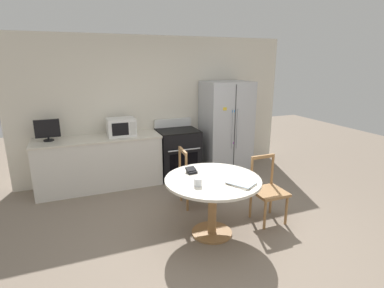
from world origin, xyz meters
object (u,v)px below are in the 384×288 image
(dining_chair_far, at_px, (193,178))
(microwave, at_px, (121,127))
(oven_range, at_px, (178,153))
(dining_chair_right, at_px, (268,191))
(candle_glass, at_px, (198,183))
(refrigerator, at_px, (226,127))
(wallet, at_px, (191,171))
(countertop_tv, at_px, (47,129))

(dining_chair_far, bearing_deg, microwave, -141.15)
(oven_range, height_order, dining_chair_far, oven_range)
(dining_chair_right, bearing_deg, dining_chair_far, -46.55)
(candle_glass, bearing_deg, dining_chair_right, 8.64)
(dining_chair_far, bearing_deg, refrigerator, 138.97)
(microwave, xyz_separation_m, dining_chair_far, (0.85, -1.22, -0.62))
(oven_range, xyz_separation_m, wallet, (-0.42, -1.76, 0.32))
(countertop_tv, bearing_deg, candle_glass, -53.57)
(countertop_tv, bearing_deg, refrigerator, -2.30)
(dining_chair_right, relative_size, wallet, 6.58)
(dining_chair_right, relative_size, candle_glass, 9.68)
(refrigerator, xyz_separation_m, countertop_tv, (-3.17, 0.13, 0.20))
(candle_glass, bearing_deg, refrigerator, 55.12)
(microwave, distance_m, wallet, 1.91)
(countertop_tv, bearing_deg, dining_chair_right, -37.00)
(oven_range, xyz_separation_m, dining_chair_far, (-0.17, -1.19, -0.03))
(candle_glass, distance_m, wallet, 0.43)
(refrigerator, relative_size, dining_chair_right, 1.98)
(microwave, relative_size, dining_chair_right, 0.52)
(refrigerator, bearing_deg, countertop_tv, 177.70)
(microwave, xyz_separation_m, countertop_tv, (-1.16, 0.07, 0.04))
(dining_chair_right, bearing_deg, candle_glass, 8.46)
(countertop_tv, xyz_separation_m, candle_glass, (1.68, -2.27, -0.29))
(dining_chair_far, relative_size, candle_glass, 9.68)
(refrigerator, relative_size, dining_chair_far, 1.98)
(dining_chair_right, xyz_separation_m, candle_glass, (-1.11, -0.17, 0.36))
(microwave, relative_size, wallet, 3.44)
(microwave, distance_m, dining_chair_far, 1.61)
(refrigerator, height_order, dining_chair_right, refrigerator)
(refrigerator, bearing_deg, wallet, -129.24)
(microwave, distance_m, dining_chair_right, 2.68)
(dining_chair_far, xyz_separation_m, dining_chair_right, (0.78, -0.82, 0.00))
(countertop_tv, xyz_separation_m, dining_chair_right, (2.79, -2.10, -0.65))
(oven_range, relative_size, microwave, 2.29)
(refrigerator, relative_size, candle_glass, 19.14)
(countertop_tv, xyz_separation_m, wallet, (1.76, -1.85, -0.30))
(oven_range, bearing_deg, refrigerator, -1.89)
(microwave, bearing_deg, refrigerator, -1.75)
(wallet, bearing_deg, refrigerator, 50.76)
(refrigerator, bearing_deg, candle_glass, -124.88)
(oven_range, distance_m, countertop_tv, 2.27)
(microwave, height_order, candle_glass, microwave)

